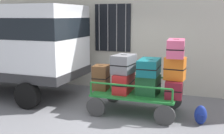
{
  "coord_description": "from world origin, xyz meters",
  "views": [
    {
      "loc": [
        2.17,
        -6.12,
        2.38
      ],
      "look_at": [
        -0.22,
        0.35,
        1.12
      ],
      "focal_mm": 44.89,
      "sensor_mm": 36.0,
      "label": 1
    }
  ],
  "objects": [
    {
      "name": "cart_railing",
      "position": [
        0.41,
        0.35,
        0.78
      ],
      "size": [
        1.98,
        1.14,
        0.32
      ],
      "color": "#1E722D",
      "rests_on": "luggage_cart"
    },
    {
      "name": "ground_plane",
      "position": [
        0.0,
        0.0,
        0.0
      ],
      "size": [
        40.0,
        40.0,
        0.0
      ],
      "primitive_type": "plane",
      "color": "slate"
    },
    {
      "name": "suitcase_midright_top",
      "position": [
        1.34,
        0.35,
        1.65
      ],
      "size": [
        0.45,
        0.84,
        0.4
      ],
      "color": "#CC4C72",
      "rests_on": "suitcase_midright_middle"
    },
    {
      "name": "luggage_cart",
      "position": [
        0.41,
        0.35,
        0.41
      ],
      "size": [
        2.11,
        1.27,
        0.52
      ],
      "color": "#1E722D",
      "rests_on": "ground"
    },
    {
      "name": "suitcase_center_middle",
      "position": [
        0.72,
        0.38,
        1.17
      ],
      "size": [
        0.5,
        0.82,
        0.39
      ],
      "color": "#0F5960",
      "rests_on": "suitcase_center_bottom"
    },
    {
      "name": "backpack",
      "position": [
        1.97,
        0.08,
        0.22
      ],
      "size": [
        0.27,
        0.22,
        0.44
      ],
      "color": "navy",
      "rests_on": "ground"
    },
    {
      "name": "suitcase_center_bottom",
      "position": [
        0.72,
        0.32,
        0.75
      ],
      "size": [
        0.53,
        0.59,
        0.46
      ],
      "color": "#194C28",
      "rests_on": "luggage_cart"
    },
    {
      "name": "suitcase_left_bottom",
      "position": [
        -0.52,
        0.35,
        0.83
      ],
      "size": [
        0.42,
        0.48,
        0.63
      ],
      "color": "brown",
      "rests_on": "luggage_cart"
    },
    {
      "name": "suitcase_midright_bottom",
      "position": [
        1.34,
        0.32,
        0.72
      ],
      "size": [
        0.43,
        0.7,
        0.41
      ],
      "color": "maroon",
      "rests_on": "luggage_cart"
    },
    {
      "name": "suitcase_midleft_bottom",
      "position": [
        0.1,
        0.32,
        0.75
      ],
      "size": [
        0.4,
        0.86,
        0.48
      ],
      "color": "#B21E1E",
      "rests_on": "luggage_cart"
    },
    {
      "name": "van",
      "position": [
        -3.85,
        0.65,
        1.65
      ],
      "size": [
        4.88,
        2.11,
        2.68
      ],
      "color": "silver",
      "rests_on": "ground"
    },
    {
      "name": "suitcase_midleft_middle",
      "position": [
        0.1,
        0.31,
        1.22
      ],
      "size": [
        0.51,
        0.71,
        0.45
      ],
      "color": "slate",
      "rests_on": "suitcase_midleft_bottom"
    },
    {
      "name": "building_wall",
      "position": [
        -0.0,
        2.52,
        2.5
      ],
      "size": [
        12.0,
        0.38,
        5.0
      ],
      "color": "beige",
      "rests_on": "ground"
    },
    {
      "name": "suitcase_midright_middle",
      "position": [
        1.34,
        0.31,
        1.19
      ],
      "size": [
        0.49,
        0.39,
        0.53
      ],
      "color": "orange",
      "rests_on": "suitcase_midright_bottom"
    }
  ]
}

